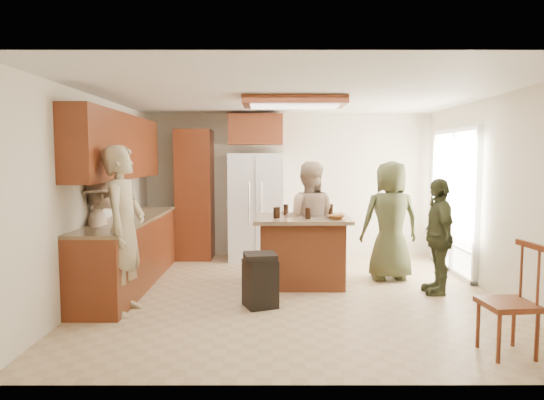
{
  "coord_description": "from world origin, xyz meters",
  "views": [
    {
      "loc": [
        -0.29,
        -6.05,
        1.73
      ],
      "look_at": [
        -0.28,
        0.57,
        1.15
      ],
      "focal_mm": 32.0,
      "sensor_mm": 36.0,
      "label": 1
    }
  ],
  "objects_px": {
    "person_behind_right": "(390,220)",
    "person_side_right": "(438,236)",
    "person_behind_left": "(309,221)",
    "refrigerator": "(256,207)",
    "kitchen_island": "(301,250)",
    "person_counter": "(104,237)",
    "trash_bin": "(260,280)",
    "spindle_chair": "(510,304)",
    "person_front_left": "(124,230)"
  },
  "relations": [
    {
      "from": "person_side_right",
      "to": "refrigerator",
      "type": "height_order",
      "value": "refrigerator"
    },
    {
      "from": "person_behind_left",
      "to": "person_behind_right",
      "type": "bearing_deg",
      "value": -168.5
    },
    {
      "from": "person_side_right",
      "to": "spindle_chair",
      "type": "height_order",
      "value": "person_side_right"
    },
    {
      "from": "trash_bin",
      "to": "spindle_chair",
      "type": "distance_m",
      "value": 2.61
    },
    {
      "from": "person_behind_left",
      "to": "refrigerator",
      "type": "relative_size",
      "value": 0.93
    },
    {
      "from": "person_behind_right",
      "to": "person_counter",
      "type": "relative_size",
      "value": 1.1
    },
    {
      "from": "person_front_left",
      "to": "person_side_right",
      "type": "xyz_separation_m",
      "value": [
        3.75,
        0.78,
        -0.2
      ]
    },
    {
      "from": "person_behind_right",
      "to": "person_side_right",
      "type": "relative_size",
      "value": 1.15
    },
    {
      "from": "refrigerator",
      "to": "kitchen_island",
      "type": "height_order",
      "value": "refrigerator"
    },
    {
      "from": "person_front_left",
      "to": "person_counter",
      "type": "bearing_deg",
      "value": 40.5
    },
    {
      "from": "person_behind_right",
      "to": "refrigerator",
      "type": "height_order",
      "value": "refrigerator"
    },
    {
      "from": "person_counter",
      "to": "spindle_chair",
      "type": "xyz_separation_m",
      "value": [
        4.14,
        -1.73,
        -0.31
      ]
    },
    {
      "from": "person_counter",
      "to": "refrigerator",
      "type": "height_order",
      "value": "refrigerator"
    },
    {
      "from": "person_behind_left",
      "to": "person_behind_right",
      "type": "height_order",
      "value": "person_behind_right"
    },
    {
      "from": "person_side_right",
      "to": "person_counter",
      "type": "xyz_separation_m",
      "value": [
        -4.17,
        -0.21,
        0.03
      ]
    },
    {
      "from": "refrigerator",
      "to": "trash_bin",
      "type": "height_order",
      "value": "refrigerator"
    },
    {
      "from": "kitchen_island",
      "to": "person_side_right",
      "type": "bearing_deg",
      "value": -14.39
    },
    {
      "from": "trash_bin",
      "to": "refrigerator",
      "type": "bearing_deg",
      "value": 92.82
    },
    {
      "from": "refrigerator",
      "to": "trash_bin",
      "type": "bearing_deg",
      "value": -87.18
    },
    {
      "from": "person_behind_right",
      "to": "kitchen_island",
      "type": "xyz_separation_m",
      "value": [
        -1.27,
        -0.26,
        -0.37
      ]
    },
    {
      "from": "kitchen_island",
      "to": "person_counter",
      "type": "bearing_deg",
      "value": -165.18
    },
    {
      "from": "person_front_left",
      "to": "person_side_right",
      "type": "height_order",
      "value": "person_front_left"
    },
    {
      "from": "person_counter",
      "to": "refrigerator",
      "type": "distance_m",
      "value": 2.92
    },
    {
      "from": "person_front_left",
      "to": "person_counter",
      "type": "relative_size",
      "value": 1.22
    },
    {
      "from": "person_side_right",
      "to": "trash_bin",
      "type": "distance_m",
      "value": 2.36
    },
    {
      "from": "person_side_right",
      "to": "person_front_left",
      "type": "bearing_deg",
      "value": -76.42
    },
    {
      "from": "kitchen_island",
      "to": "refrigerator",
      "type": "bearing_deg",
      "value": 112.1
    },
    {
      "from": "person_front_left",
      "to": "person_behind_right",
      "type": "height_order",
      "value": "person_front_left"
    },
    {
      "from": "trash_bin",
      "to": "person_behind_right",
      "type": "bearing_deg",
      "value": 35.25
    },
    {
      "from": "person_front_left",
      "to": "person_counter",
      "type": "height_order",
      "value": "person_front_left"
    },
    {
      "from": "person_counter",
      "to": "kitchen_island",
      "type": "distance_m",
      "value": 2.56
    },
    {
      "from": "kitchen_island",
      "to": "person_behind_left",
      "type": "bearing_deg",
      "value": 64.88
    },
    {
      "from": "spindle_chair",
      "to": "person_behind_right",
      "type": "bearing_deg",
      "value": 98.75
    },
    {
      "from": "trash_bin",
      "to": "spindle_chair",
      "type": "relative_size",
      "value": 0.63
    },
    {
      "from": "person_behind_right",
      "to": "spindle_chair",
      "type": "xyz_separation_m",
      "value": [
        0.41,
        -2.65,
        -0.39
      ]
    },
    {
      "from": "person_side_right",
      "to": "spindle_chair",
      "type": "xyz_separation_m",
      "value": [
        -0.03,
        -1.95,
        -0.28
      ]
    },
    {
      "from": "person_behind_left",
      "to": "kitchen_island",
      "type": "distance_m",
      "value": 0.45
    },
    {
      "from": "trash_bin",
      "to": "person_behind_left",
      "type": "bearing_deg",
      "value": 62.63
    },
    {
      "from": "person_counter",
      "to": "person_behind_left",
      "type": "bearing_deg",
      "value": -89.8
    },
    {
      "from": "person_behind_right",
      "to": "trash_bin",
      "type": "relative_size",
      "value": 2.68
    },
    {
      "from": "person_behind_right",
      "to": "person_side_right",
      "type": "height_order",
      "value": "person_behind_right"
    },
    {
      "from": "person_counter",
      "to": "spindle_chair",
      "type": "bearing_deg",
      "value": -131.72
    },
    {
      "from": "person_front_left",
      "to": "person_behind_right",
      "type": "distance_m",
      "value": 3.63
    },
    {
      "from": "person_behind_left",
      "to": "refrigerator",
      "type": "height_order",
      "value": "refrigerator"
    },
    {
      "from": "person_front_left",
      "to": "spindle_chair",
      "type": "xyz_separation_m",
      "value": [
        3.72,
        -1.16,
        -0.48
      ]
    },
    {
      "from": "person_side_right",
      "to": "refrigerator",
      "type": "relative_size",
      "value": 0.82
    },
    {
      "from": "spindle_chair",
      "to": "person_side_right",
      "type": "bearing_deg",
      "value": 89.1
    },
    {
      "from": "refrigerator",
      "to": "kitchen_island",
      "type": "bearing_deg",
      "value": -67.9
    },
    {
      "from": "person_side_right",
      "to": "person_behind_left",
      "type": "bearing_deg",
      "value": -111.45
    },
    {
      "from": "trash_bin",
      "to": "kitchen_island",
      "type": "bearing_deg",
      "value": 62.1
    }
  ]
}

